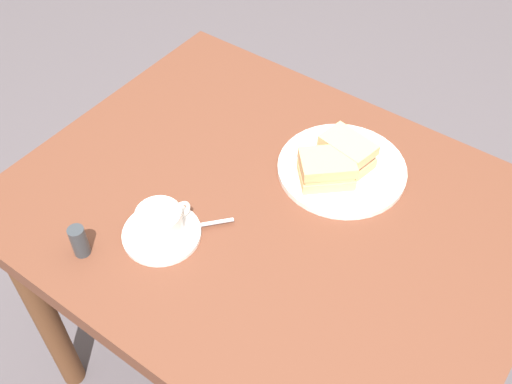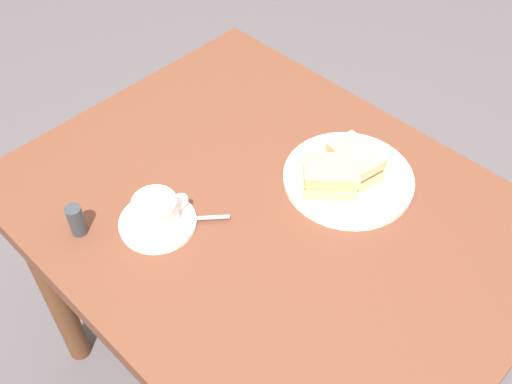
{
  "view_description": "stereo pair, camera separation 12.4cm",
  "coord_description": "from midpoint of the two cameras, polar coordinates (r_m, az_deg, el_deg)",
  "views": [
    {
      "loc": [
        0.46,
        -0.68,
        1.72
      ],
      "look_at": [
        -0.03,
        -0.01,
        0.8
      ],
      "focal_mm": 42.5,
      "sensor_mm": 36.0,
      "label": 1
    },
    {
      "loc": [
        0.55,
        -0.6,
        1.72
      ],
      "look_at": [
        -0.03,
        -0.01,
        0.8
      ],
      "focal_mm": 42.5,
      "sensor_mm": 36.0,
      "label": 2
    }
  ],
  "objects": [
    {
      "name": "sandwich_plate",
      "position": [
        1.32,
        5.44,
        2.04
      ],
      "size": [
        0.28,
        0.28,
        0.01
      ],
      "primitive_type": "cylinder",
      "color": "white",
      "rests_on": "dining_table"
    },
    {
      "name": "sandwich_back",
      "position": [
        1.27,
        3.91,
        2.04
      ],
      "size": [
        0.14,
        0.14,
        0.06
      ],
      "color": "tan",
      "rests_on": "sandwich_plate"
    },
    {
      "name": "coffee_cup",
      "position": [
        1.2,
        -11.95,
        -2.9
      ],
      "size": [
        0.09,
        0.11,
        0.06
      ],
      "color": "white",
      "rests_on": "coffee_saucer"
    },
    {
      "name": "coffee_saucer",
      "position": [
        1.23,
        -11.75,
        -4.02
      ],
      "size": [
        0.16,
        0.16,
        0.01
      ],
      "primitive_type": "cylinder",
      "color": "white",
      "rests_on": "dining_table"
    },
    {
      "name": "sandwich_front",
      "position": [
        1.31,
        5.92,
        3.64
      ],
      "size": [
        0.12,
        0.09,
        0.06
      ],
      "color": "tan",
      "rests_on": "sandwich_plate"
    },
    {
      "name": "ground_plane",
      "position": [
        1.9,
        -0.98,
        -16.78
      ],
      "size": [
        6.0,
        6.0,
        0.0
      ],
      "primitive_type": "plane",
      "color": "#524B50"
    },
    {
      "name": "spoon",
      "position": [
        1.22,
        -8.1,
        -3.22
      ],
      "size": [
        0.07,
        0.08,
        0.01
      ],
      "color": "silver",
      "rests_on": "coffee_saucer"
    },
    {
      "name": "dining_table",
      "position": [
        1.34,
        -1.33,
        -4.51
      ],
      "size": [
        1.07,
        0.83,
        0.77
      ],
      "color": "brown",
      "rests_on": "ground_plane"
    },
    {
      "name": "salt_shaker",
      "position": [
        1.22,
        -19.15,
        -4.56
      ],
      "size": [
        0.03,
        0.03,
        0.07
      ],
      "primitive_type": "cylinder",
      "color": "#33383D",
      "rests_on": "dining_table"
    }
  ]
}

